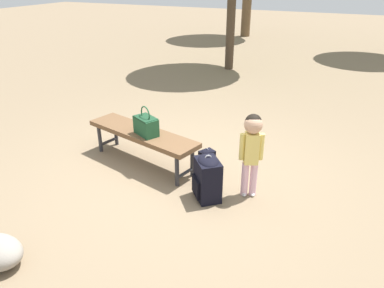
{
  "coord_description": "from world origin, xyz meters",
  "views": [
    {
      "loc": [
        1.66,
        -3.47,
        2.28
      ],
      "look_at": [
        0.07,
        -0.01,
        0.45
      ],
      "focal_mm": 33.98,
      "sensor_mm": 36.0,
      "label": 1
    }
  ],
  "objects": [
    {
      "name": "park_bench",
      "position": [
        -0.65,
        0.06,
        0.39
      ],
      "size": [
        1.65,
        0.78,
        0.45
      ],
      "color": "brown",
      "rests_on": "ground"
    },
    {
      "name": "ground_plane",
      "position": [
        0.0,
        0.0,
        0.0
      ],
      "size": [
        40.0,
        40.0,
        0.0
      ],
      "primitive_type": "plane",
      "color": "#7F6B51",
      "rests_on": "ground"
    },
    {
      "name": "backpack_small",
      "position": [
        0.16,
        0.23,
        0.15
      ],
      "size": [
        0.21,
        0.22,
        0.3
      ],
      "color": "black",
      "rests_on": "ground"
    },
    {
      "name": "child_standing",
      "position": [
        0.8,
        -0.09,
        0.64
      ],
      "size": [
        0.24,
        0.19,
        0.96
      ],
      "color": "#E5B2C6",
      "rests_on": "ground"
    },
    {
      "name": "backpack_large",
      "position": [
        0.41,
        -0.34,
        0.27
      ],
      "size": [
        0.38,
        0.39,
        0.53
      ],
      "color": "black",
      "rests_on": "ground"
    },
    {
      "name": "handbag",
      "position": [
        -0.55,
        0.0,
        0.58
      ],
      "size": [
        0.37,
        0.31,
        0.37
      ],
      "color": "#1E4C2D",
      "rests_on": "park_bench"
    }
  ]
}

